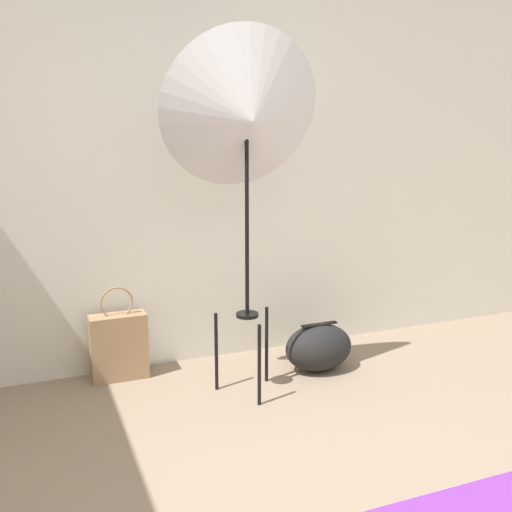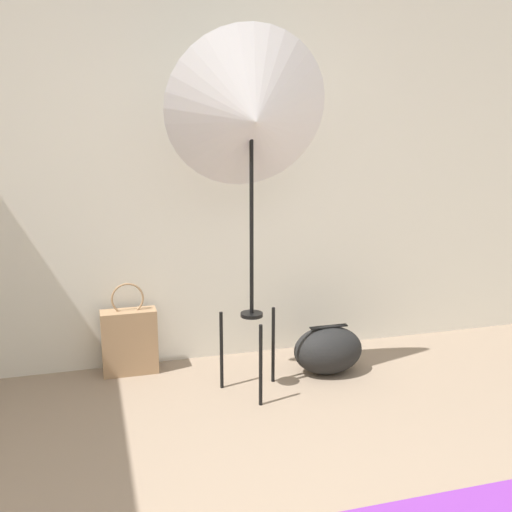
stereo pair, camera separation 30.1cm
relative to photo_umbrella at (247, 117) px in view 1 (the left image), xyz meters
The scene contains 4 objects.
wall_back 0.76m from the photo_umbrella, 123.67° to the left, with size 8.00×0.05×2.60m.
photo_umbrella is the anchor object (origin of this frame).
tote_bag 1.55m from the photo_umbrella, 145.04° to the left, with size 0.33×0.13×0.57m.
duffel_bag 1.49m from the photo_umbrella, 13.16° to the left, with size 0.43×0.29×0.30m.
Camera 1 is at (-0.73, -1.01, 1.51)m, focal length 42.00 mm.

